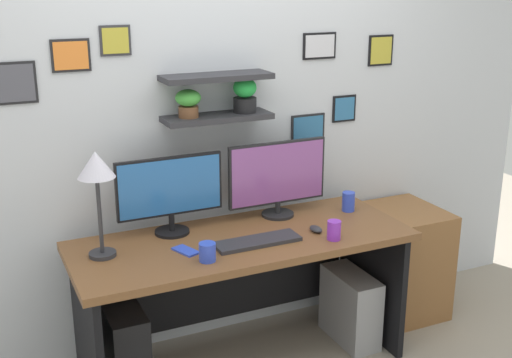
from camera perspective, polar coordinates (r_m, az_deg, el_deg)
name	(u,v)px	position (r m, az deg, el deg)	size (l,w,h in m)	color
back_wall_assembly	(209,106)	(3.58, -4.07, 6.32)	(4.40, 0.24, 2.70)	silver
desk	(238,270)	(3.50, -1.55, -7.90)	(1.75, 0.68, 0.75)	brown
monitor_left	(170,191)	(3.38, -7.50, -1.06)	(0.56, 0.18, 0.41)	black
monitor_right	(277,177)	(3.60, 1.88, 0.20)	(0.58, 0.18, 0.42)	black
keyboard	(257,241)	(3.29, 0.11, -5.45)	(0.44, 0.14, 0.02)	#2D2D33
computer_mouse	(316,229)	(3.45, 5.23, -4.36)	(0.06, 0.09, 0.03)	#2D2D33
desk_lamp	(97,174)	(3.10, -13.72, 0.46)	(0.17, 0.17, 0.52)	#2D2D33
cell_phone	(186,251)	(3.22, -6.14, -6.23)	(0.07, 0.14, 0.01)	blue
coffee_mug	(207,252)	(3.09, -4.26, -6.36)	(0.08, 0.08, 0.09)	blue
pen_cup	(334,230)	(3.35, 6.81, -4.45)	(0.07, 0.07, 0.10)	purple
water_cup	(348,202)	(3.75, 8.05, -1.96)	(0.07, 0.07, 0.11)	blue
drawer_cabinet	(401,261)	(4.20, 12.56, -6.98)	(0.44, 0.50, 0.67)	brown
computer_tower_left	(124,349)	(3.47, -11.39, -14.32)	(0.18, 0.40, 0.47)	black
computer_tower_right	(350,307)	(3.88, 8.21, -10.97)	(0.18, 0.40, 0.41)	#99999E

